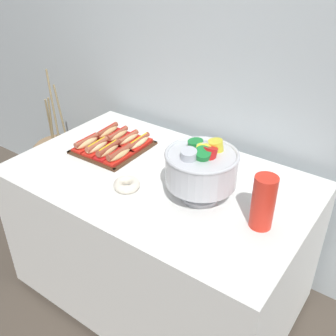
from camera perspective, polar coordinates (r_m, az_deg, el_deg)
name	(u,v)px	position (r m, az deg, el deg)	size (l,w,h in m)	color
ground_plane	(160,290)	(2.43, -1.10, -17.21)	(10.00, 10.00, 0.00)	#4C4238
back_wall	(225,45)	(2.16, 8.13, 17.13)	(6.00, 0.10, 2.60)	#B2BCC1
buffet_table	(160,236)	(2.13, -1.21, -9.78)	(1.45, 0.89, 0.80)	white
floor_vase	(65,180)	(2.92, -14.61, -1.70)	(0.45, 0.45, 1.09)	#896B4C
serving_tray	(113,148)	(2.16, -7.88, 2.89)	(0.34, 0.37, 0.01)	#472B19
hot_dog_0	(87,143)	(2.16, -11.63, 3.55)	(0.07, 0.17, 0.06)	red
hot_dog_1	(97,147)	(2.11, -10.18, 3.00)	(0.08, 0.17, 0.06)	red
hot_dog_2	(108,151)	(2.07, -8.67, 2.47)	(0.08, 0.18, 0.06)	red
hot_dog_3	(119,155)	(2.02, -7.09, 1.91)	(0.06, 0.18, 0.06)	red
hot_dog_4	(107,132)	(2.27, -8.70, 5.15)	(0.08, 0.19, 0.06)	red
hot_dog_5	(118,135)	(2.22, -7.26, 4.66)	(0.07, 0.17, 0.06)	#B21414
hot_dog_6	(128,139)	(2.18, -5.76, 4.17)	(0.06, 0.17, 0.06)	red
hot_dog_7	(139,143)	(2.13, -4.20, 3.65)	(0.07, 0.18, 0.06)	red
punch_bowl	(201,166)	(1.68, 4.83, 0.23)	(0.32, 0.32, 0.27)	silver
cup_stack	(263,202)	(1.58, 13.55, -4.81)	(0.09, 0.09, 0.23)	red
donut	(127,185)	(1.82, -5.95, -2.40)	(0.12, 0.12, 0.04)	silver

